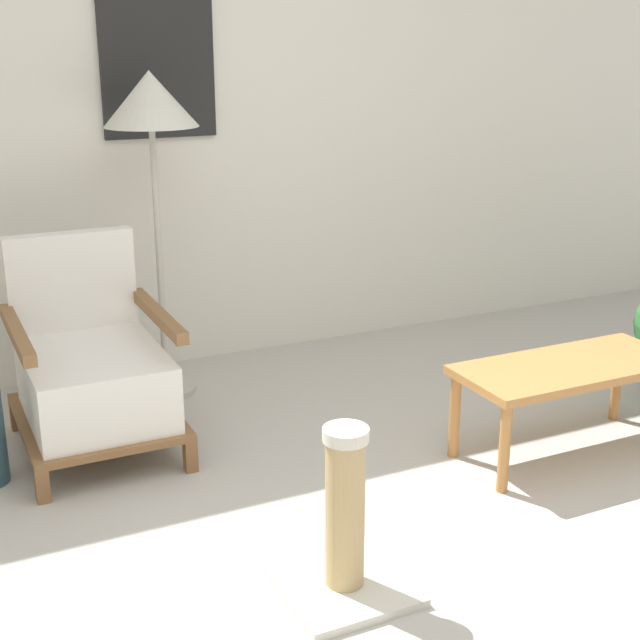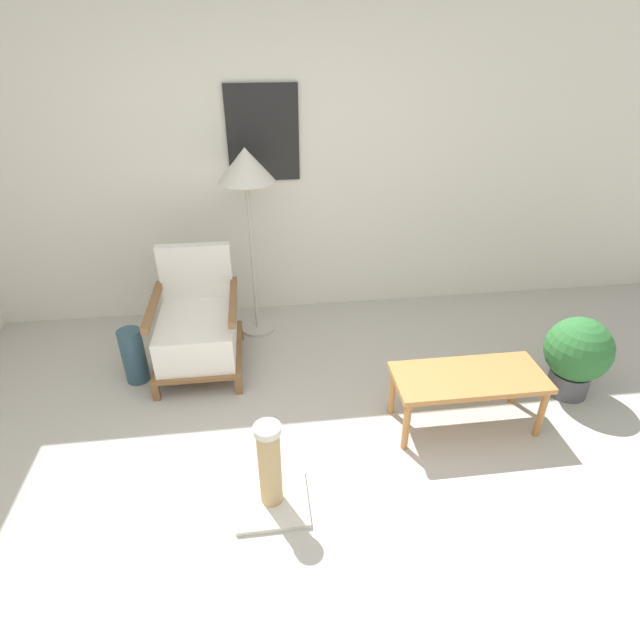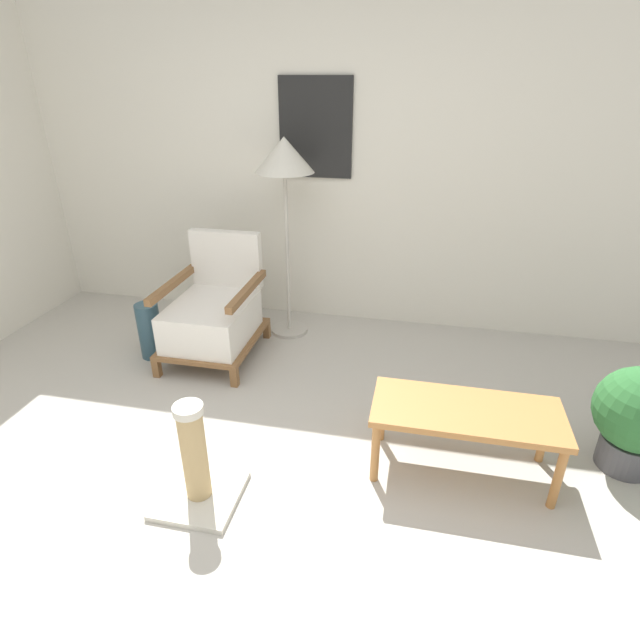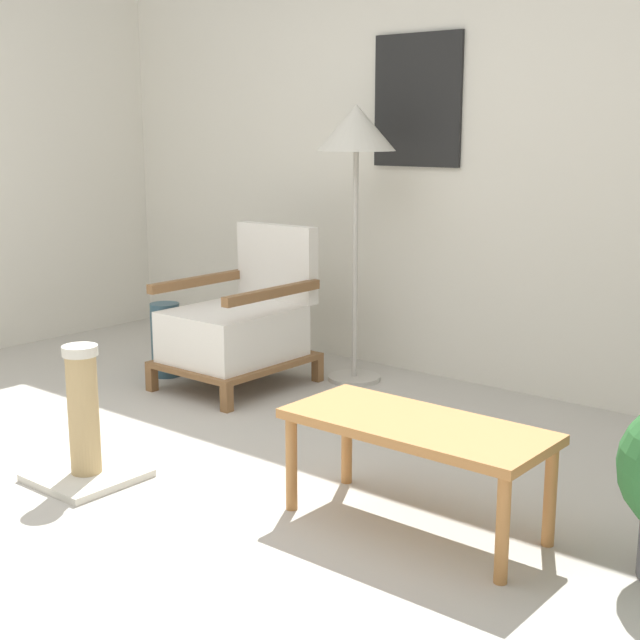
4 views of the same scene
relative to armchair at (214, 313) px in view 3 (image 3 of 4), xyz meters
name	(u,v)px [view 3 (image 3 of 4)]	position (x,y,z in m)	size (l,w,h in m)	color
ground_plane	(209,535)	(0.61, -1.58, -0.34)	(14.00, 14.00, 0.00)	#B7B2A8
wall_back	(321,155)	(0.61, 0.88, 1.01)	(8.00, 0.09, 2.70)	silver
armchair	(214,313)	(0.00, 0.00, 0.00)	(0.63, 0.77, 0.87)	brown
floor_lamp	(285,166)	(0.44, 0.47, 0.99)	(0.43, 0.43, 1.53)	#B7B2A8
coffee_table	(466,417)	(1.75, -0.90, 0.01)	(0.95, 0.42, 0.40)	#B2753D
vase	(150,331)	(-0.46, -0.14, -0.12)	(0.17, 0.17, 0.42)	#2D4C5B
potted_plant	(638,416)	(2.62, -0.68, 0.00)	(0.45, 0.45, 0.59)	#4C4C51
scratching_post	(196,467)	(0.48, -1.38, -0.14)	(0.39, 0.39, 0.56)	beige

